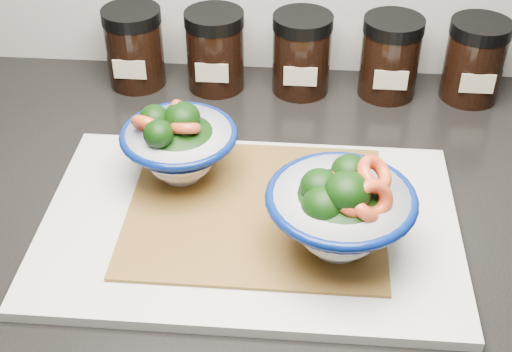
# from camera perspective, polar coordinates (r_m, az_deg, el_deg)

# --- Properties ---
(countertop) EXTENTS (3.50, 0.60, 0.04)m
(countertop) POSITION_cam_1_polar(r_m,az_deg,el_deg) (0.84, 6.01, -2.74)
(countertop) COLOR black
(countertop) RESTS_ON cabinet
(cutting_board) EXTENTS (0.45, 0.30, 0.01)m
(cutting_board) POSITION_cam_1_polar(r_m,az_deg,el_deg) (0.78, -0.48, -3.93)
(cutting_board) COLOR beige
(cutting_board) RESTS_ON countertop
(bamboo_mat) EXTENTS (0.28, 0.24, 0.00)m
(bamboo_mat) POSITION_cam_1_polar(r_m,az_deg,el_deg) (0.79, 0.00, -2.66)
(bamboo_mat) COLOR olive
(bamboo_mat) RESTS_ON cutting_board
(bowl_left) EXTENTS (0.13, 0.13, 0.10)m
(bowl_left) POSITION_cam_1_polar(r_m,az_deg,el_deg) (0.81, -6.23, 2.49)
(bowl_left) COLOR white
(bowl_left) RESTS_ON bamboo_mat
(bowl_right) EXTENTS (0.15, 0.15, 0.11)m
(bowl_right) POSITION_cam_1_polar(r_m,az_deg,el_deg) (0.71, 6.76, -2.80)
(bowl_right) COLOR white
(bowl_right) RESTS_ON bamboo_mat
(spice_jar_a) EXTENTS (0.08, 0.08, 0.11)m
(spice_jar_a) POSITION_cam_1_polar(r_m,az_deg,el_deg) (1.03, -9.70, 10.13)
(spice_jar_a) COLOR black
(spice_jar_a) RESTS_ON countertop
(spice_jar_b) EXTENTS (0.08, 0.08, 0.11)m
(spice_jar_b) POSITION_cam_1_polar(r_m,az_deg,el_deg) (1.00, -3.28, 10.02)
(spice_jar_b) COLOR black
(spice_jar_b) RESTS_ON countertop
(spice_jar_c) EXTENTS (0.08, 0.08, 0.11)m
(spice_jar_c) POSITION_cam_1_polar(r_m,az_deg,el_deg) (1.00, 3.67, 9.75)
(spice_jar_c) COLOR black
(spice_jar_c) RESTS_ON countertop
(spice_jar_d) EXTENTS (0.08, 0.08, 0.11)m
(spice_jar_d) POSITION_cam_1_polar(r_m,az_deg,el_deg) (1.00, 10.67, 9.35)
(spice_jar_d) COLOR black
(spice_jar_d) RESTS_ON countertop
(spice_jar_e) EXTENTS (0.08, 0.08, 0.11)m
(spice_jar_e) POSITION_cam_1_polar(r_m,az_deg,el_deg) (1.02, 17.09, 8.85)
(spice_jar_e) COLOR black
(spice_jar_e) RESTS_ON countertop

